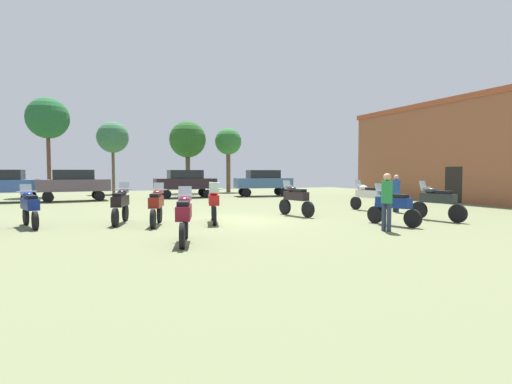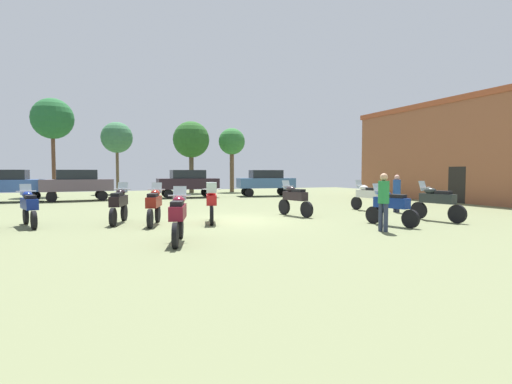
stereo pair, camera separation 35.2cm
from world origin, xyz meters
name	(u,v)px [view 1 (the left image)]	position (x,y,z in m)	size (l,w,h in m)	color
ground_plane	(237,221)	(0.00, 0.00, 0.01)	(44.00, 52.00, 0.02)	#69704B
brick_building	(490,151)	(18.00, 2.70, 3.22)	(6.12, 18.71, 6.43)	brown
motorcycle_1	(214,203)	(-1.03, -0.27, 0.76)	(0.80, 2.19, 1.51)	black
motorcycle_3	(156,205)	(-3.08, -0.16, 0.75)	(0.84, 2.15, 1.48)	black
motorcycle_4	(30,206)	(-7.08, 1.06, 0.73)	(0.83, 2.16, 1.44)	black
motorcycle_5	(437,201)	(7.02, -3.08, 0.76)	(0.70, 2.23, 1.51)	black
motorcycle_6	(121,204)	(-4.20, 0.76, 0.75)	(0.84, 2.16, 1.48)	black
motorcycle_7	(184,216)	(-2.97, -3.91, 0.74)	(0.80, 2.07, 1.47)	black
motorcycle_8	(296,199)	(2.82, 0.47, 0.75)	(0.72, 2.11, 1.50)	black
motorcycle_10	(368,196)	(7.07, 1.02, 0.74)	(0.68, 2.16, 1.47)	black
motorcycle_11	(393,205)	(4.50, -3.44, 0.73)	(0.75, 2.07, 1.46)	black
car_1	(73,183)	(-6.12, 13.49, 1.19)	(4.45, 2.20, 2.00)	black
car_2	(1,183)	(-10.12, 13.95, 1.19)	(4.36, 1.94, 2.00)	black
car_3	(263,181)	(7.16, 13.35, 1.19)	(4.52, 2.42, 2.00)	black
car_4	(185,182)	(1.21, 13.91, 1.19)	(4.34, 1.90, 2.00)	black
person_1	(396,190)	(7.85, -0.04, 1.03)	(0.40, 0.40, 1.74)	#2A2F42
person_2	(387,197)	(3.34, -4.42, 1.09)	(0.44, 0.44, 1.83)	#2B334A
tree_1	(113,138)	(-3.25, 21.40, 4.79)	(2.63, 2.63, 6.13)	brown
tree_3	(188,140)	(2.92, 20.19, 4.71)	(3.21, 3.21, 6.34)	#4F402F
tree_4	(228,143)	(6.80, 20.40, 4.61)	(2.45, 2.45, 5.92)	brown
tree_5	(48,119)	(-7.99, 19.84, 5.95)	(3.12, 3.12, 7.54)	brown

